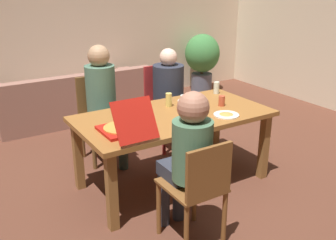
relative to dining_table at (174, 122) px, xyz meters
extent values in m
plane|color=brown|center=(0.00, 0.00, -0.64)|extent=(20.00, 20.00, 0.00)
cube|color=beige|center=(0.00, 2.93, 0.67)|extent=(6.67, 0.12, 2.60)
cube|color=beige|center=(3.34, 0.88, 0.67)|extent=(0.12, 4.98, 2.60)
cube|color=#975E2B|center=(0.00, 0.00, 0.06)|extent=(1.81, 0.94, 0.04)
cube|color=olive|center=(-0.82, -0.39, -0.30)|extent=(0.08, 0.08, 0.68)
cube|color=olive|center=(0.82, -0.39, -0.30)|extent=(0.08, 0.08, 0.68)
cube|color=olive|center=(-0.82, 0.39, -0.30)|extent=(0.08, 0.08, 0.68)
cube|color=olive|center=(0.82, 0.39, -0.30)|extent=(0.08, 0.08, 0.68)
cylinder|color=brown|center=(-0.54, -0.63, -0.40)|extent=(0.04, 0.04, 0.47)
cylinder|color=brown|center=(-0.20, -0.63, -0.40)|extent=(0.04, 0.04, 0.47)
cylinder|color=brown|center=(-0.54, -1.02, -0.40)|extent=(0.04, 0.04, 0.47)
cylinder|color=brown|center=(-0.20, -1.02, -0.40)|extent=(0.04, 0.04, 0.47)
cube|color=brown|center=(-0.37, -0.82, -0.16)|extent=(0.39, 0.43, 0.02)
cube|color=brown|center=(-0.37, -1.03, 0.04)|extent=(0.37, 0.03, 0.38)
cylinder|color=#2E323E|center=(-0.44, -0.55, -0.39)|extent=(0.10, 0.10, 0.49)
cylinder|color=#2E323E|center=(-0.30, -0.55, -0.39)|extent=(0.10, 0.10, 0.49)
cube|color=#2E323E|center=(-0.37, -0.68, -0.10)|extent=(0.27, 0.29, 0.11)
cylinder|color=#487253|center=(-0.37, -0.82, 0.12)|extent=(0.29, 0.29, 0.45)
sphere|color=#AE725A|center=(-0.37, -0.82, 0.45)|extent=(0.23, 0.23, 0.23)
cylinder|color=brown|center=(-0.19, 0.68, -0.40)|extent=(0.04, 0.04, 0.47)
cylinder|color=brown|center=(-0.55, 0.68, -0.40)|extent=(0.04, 0.04, 0.47)
cylinder|color=brown|center=(-0.19, 1.03, -0.40)|extent=(0.04, 0.04, 0.47)
cylinder|color=brown|center=(-0.55, 1.03, -0.40)|extent=(0.04, 0.04, 0.47)
cube|color=brown|center=(-0.37, 0.85, -0.16)|extent=(0.43, 0.41, 0.02)
cube|color=brown|center=(-0.37, 1.04, 0.07)|extent=(0.41, 0.03, 0.43)
cylinder|color=#31433E|center=(-0.29, 0.53, -0.39)|extent=(0.10, 0.10, 0.49)
cylinder|color=#31433E|center=(-0.45, 0.53, -0.39)|extent=(0.10, 0.10, 0.49)
cube|color=#31433E|center=(-0.37, 0.68, -0.10)|extent=(0.28, 0.34, 0.11)
cylinder|color=#4B715B|center=(-0.37, 0.85, 0.16)|extent=(0.31, 0.31, 0.53)
sphere|color=tan|center=(-0.37, 0.85, 0.53)|extent=(0.23, 0.23, 0.23)
cylinder|color=#AB2A2A|center=(0.62, 0.60, -0.40)|extent=(0.04, 0.04, 0.47)
cylinder|color=#AB2A2A|center=(0.25, 0.60, -0.40)|extent=(0.04, 0.04, 0.47)
cylinder|color=#AB2A2A|center=(0.62, 0.99, -0.40)|extent=(0.04, 0.04, 0.47)
cylinder|color=#AB2A2A|center=(0.25, 0.99, -0.40)|extent=(0.04, 0.04, 0.47)
cube|color=#AB2A2A|center=(0.43, 0.79, -0.16)|extent=(0.42, 0.45, 0.02)
cube|color=#AB2A2A|center=(0.43, 1.01, 0.08)|extent=(0.40, 0.03, 0.47)
cylinder|color=#2E433C|center=(0.52, 0.46, -0.39)|extent=(0.10, 0.10, 0.49)
cylinder|color=#2E433C|center=(0.35, 0.46, -0.39)|extent=(0.10, 0.10, 0.49)
cube|color=#2E433C|center=(0.43, 0.62, -0.10)|extent=(0.32, 0.35, 0.11)
cylinder|color=#282B39|center=(0.43, 0.79, 0.13)|extent=(0.36, 0.36, 0.45)
sphere|color=beige|center=(0.43, 0.79, 0.44)|extent=(0.20, 0.20, 0.20)
cube|color=red|center=(-0.60, -0.13, 0.10)|extent=(0.34, 0.34, 0.03)
cylinder|color=orange|center=(-0.60, -0.13, 0.12)|extent=(0.30, 0.30, 0.01)
cube|color=red|center=(-0.60, -0.39, 0.26)|extent=(0.34, 0.17, 0.30)
cylinder|color=white|center=(0.39, -0.29, 0.09)|extent=(0.24, 0.24, 0.01)
cone|color=#BE8E41|center=(0.39, -0.29, 0.11)|extent=(0.13, 0.13, 0.02)
cylinder|color=white|center=(0.33, 0.23, 0.09)|extent=(0.23, 0.23, 0.01)
cylinder|color=white|center=(0.03, -0.22, 0.09)|extent=(0.24, 0.24, 0.01)
cone|color=gold|center=(0.03, -0.22, 0.11)|extent=(0.12, 0.12, 0.02)
cylinder|color=silver|center=(0.76, 0.32, 0.15)|extent=(0.06, 0.06, 0.13)
cylinder|color=#DAC361|center=(0.08, 0.21, 0.15)|extent=(0.06, 0.06, 0.14)
cylinder|color=silver|center=(0.14, 0.03, 0.16)|extent=(0.08, 0.08, 0.15)
cylinder|color=#BE492D|center=(0.54, -0.05, 0.14)|extent=(0.06, 0.06, 0.10)
cube|color=#96685A|center=(-0.20, 2.33, -0.44)|extent=(2.14, 0.79, 0.39)
cube|color=#96685A|center=(-0.20, 2.02, -0.09)|extent=(2.14, 0.16, 0.32)
cube|color=#96685A|center=(0.76, 2.33, -0.16)|extent=(0.20, 0.75, 0.18)
cylinder|color=#4D5364|center=(2.21, 2.52, -0.48)|extent=(0.37, 0.37, 0.31)
cylinder|color=brown|center=(2.21, 2.52, -0.26)|extent=(0.05, 0.05, 0.12)
ellipsoid|color=#3E8241|center=(2.21, 2.52, 0.04)|extent=(0.60, 0.60, 0.66)
camera|label=1|loc=(-1.85, -2.89, 1.30)|focal=41.60mm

